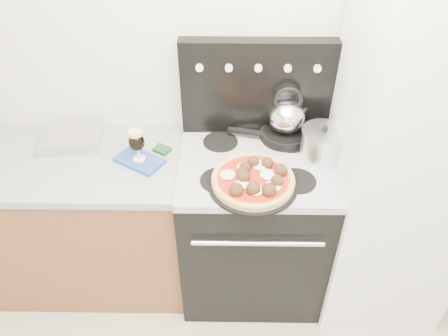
{
  "coord_description": "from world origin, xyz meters",
  "views": [
    {
      "loc": [
        -0.06,
        -0.49,
        2.26
      ],
      "look_at": [
        -0.08,
        1.05,
        0.98
      ],
      "focal_mm": 35.0,
      "sensor_mm": 36.0,
      "label": 1
    }
  ],
  "objects_px": {
    "oven_mitt": "(140,160)",
    "tea_kettle": "(287,113)",
    "pizza_pan": "(253,184)",
    "pizza": "(253,178)",
    "fridge": "(403,160)",
    "stove_body": "(252,227)",
    "skillet": "(285,134)",
    "stock_pot": "(322,145)",
    "beer_glass": "(137,145)",
    "base_cabinet": "(58,223)"
  },
  "relations": [
    {
      "from": "stove_body",
      "to": "oven_mitt",
      "type": "distance_m",
      "value": 0.74
    },
    {
      "from": "skillet",
      "to": "stock_pot",
      "type": "height_order",
      "value": "stock_pot"
    },
    {
      "from": "beer_glass",
      "to": "stock_pot",
      "type": "xyz_separation_m",
      "value": [
        0.89,
        0.03,
        -0.01
      ]
    },
    {
      "from": "beer_glass",
      "to": "tea_kettle",
      "type": "xyz_separation_m",
      "value": [
        0.73,
        0.19,
        0.07
      ]
    },
    {
      "from": "pizza",
      "to": "pizza_pan",
      "type": "bearing_deg",
      "value": 0.0
    },
    {
      "from": "pizza_pan",
      "to": "pizza",
      "type": "height_order",
      "value": "pizza"
    },
    {
      "from": "base_cabinet",
      "to": "pizza",
      "type": "bearing_deg",
      "value": -10.69
    },
    {
      "from": "pizza_pan",
      "to": "oven_mitt",
      "type": "bearing_deg",
      "value": 161.56
    },
    {
      "from": "base_cabinet",
      "to": "skillet",
      "type": "xyz_separation_m",
      "value": [
        1.26,
        0.17,
        0.51
      ]
    },
    {
      "from": "oven_mitt",
      "to": "pizza_pan",
      "type": "distance_m",
      "value": 0.58
    },
    {
      "from": "beer_glass",
      "to": "tea_kettle",
      "type": "bearing_deg",
      "value": 14.34
    },
    {
      "from": "beer_glass",
      "to": "skillet",
      "type": "bearing_deg",
      "value": 14.34
    },
    {
      "from": "pizza_pan",
      "to": "skillet",
      "type": "relative_size",
      "value": 1.63
    },
    {
      "from": "beer_glass",
      "to": "tea_kettle",
      "type": "relative_size",
      "value": 0.8
    },
    {
      "from": "stock_pot",
      "to": "skillet",
      "type": "bearing_deg",
      "value": 135.57
    },
    {
      "from": "tea_kettle",
      "to": "stock_pot",
      "type": "xyz_separation_m",
      "value": [
        0.16,
        -0.16,
        -0.08
      ]
    },
    {
      "from": "base_cabinet",
      "to": "pizza_pan",
      "type": "relative_size",
      "value": 3.51
    },
    {
      "from": "tea_kettle",
      "to": "stock_pot",
      "type": "height_order",
      "value": "tea_kettle"
    },
    {
      "from": "pizza_pan",
      "to": "pizza",
      "type": "bearing_deg",
      "value": 180.0
    },
    {
      "from": "oven_mitt",
      "to": "stock_pot",
      "type": "height_order",
      "value": "stock_pot"
    },
    {
      "from": "pizza",
      "to": "beer_glass",
      "type": "bearing_deg",
      "value": 161.56
    },
    {
      "from": "fridge",
      "to": "stock_pot",
      "type": "bearing_deg",
      "value": 171.28
    },
    {
      "from": "pizza_pan",
      "to": "pizza",
      "type": "relative_size",
      "value": 1.09
    },
    {
      "from": "stove_body",
      "to": "skillet",
      "type": "relative_size",
      "value": 3.47
    },
    {
      "from": "stock_pot",
      "to": "fridge",
      "type": "bearing_deg",
      "value": -8.72
    },
    {
      "from": "oven_mitt",
      "to": "fridge",
      "type": "bearing_deg",
      "value": -1.36
    },
    {
      "from": "base_cabinet",
      "to": "stock_pot",
      "type": "relative_size",
      "value": 7.14
    },
    {
      "from": "fridge",
      "to": "pizza_pan",
      "type": "height_order",
      "value": "fridge"
    },
    {
      "from": "stove_body",
      "to": "pizza",
      "type": "xyz_separation_m",
      "value": [
        -0.03,
        -0.18,
        0.52
      ]
    },
    {
      "from": "fridge",
      "to": "pizza",
      "type": "distance_m",
      "value": 0.74
    },
    {
      "from": "skillet",
      "to": "oven_mitt",
      "type": "bearing_deg",
      "value": -165.66
    },
    {
      "from": "beer_glass",
      "to": "pizza",
      "type": "distance_m",
      "value": 0.58
    },
    {
      "from": "fridge",
      "to": "stove_body",
      "type": "bearing_deg",
      "value": 177.95
    },
    {
      "from": "stove_body",
      "to": "pizza_pan",
      "type": "xyz_separation_m",
      "value": [
        -0.03,
        -0.18,
        0.49
      ]
    },
    {
      "from": "tea_kettle",
      "to": "stove_body",
      "type": "bearing_deg",
      "value": -114.74
    },
    {
      "from": "stove_body",
      "to": "fridge",
      "type": "height_order",
      "value": "fridge"
    },
    {
      "from": "stock_pot",
      "to": "tea_kettle",
      "type": "bearing_deg",
      "value": 135.57
    },
    {
      "from": "pizza_pan",
      "to": "stock_pot",
      "type": "distance_m",
      "value": 0.41
    },
    {
      "from": "tea_kettle",
      "to": "oven_mitt",
      "type": "bearing_deg",
      "value": -151.78
    },
    {
      "from": "pizza_pan",
      "to": "stove_body",
      "type": "bearing_deg",
      "value": 82.04
    },
    {
      "from": "fridge",
      "to": "stock_pot",
      "type": "distance_m",
      "value": 0.39
    },
    {
      "from": "oven_mitt",
      "to": "tea_kettle",
      "type": "xyz_separation_m",
      "value": [
        0.73,
        0.19,
        0.16
      ]
    },
    {
      "from": "skillet",
      "to": "stock_pot",
      "type": "bearing_deg",
      "value": -44.43
    },
    {
      "from": "fridge",
      "to": "oven_mitt",
      "type": "xyz_separation_m",
      "value": [
        -1.28,
        0.03,
        -0.04
      ]
    },
    {
      "from": "fridge",
      "to": "tea_kettle",
      "type": "relative_size",
      "value": 8.99
    },
    {
      "from": "base_cabinet",
      "to": "beer_glass",
      "type": "bearing_deg",
      "value": -2.14
    },
    {
      "from": "beer_glass",
      "to": "stock_pot",
      "type": "height_order",
      "value": "beer_glass"
    },
    {
      "from": "pizza_pan",
      "to": "stock_pot",
      "type": "height_order",
      "value": "stock_pot"
    },
    {
      "from": "fridge",
      "to": "oven_mitt",
      "type": "distance_m",
      "value": 1.28
    },
    {
      "from": "oven_mitt",
      "to": "pizza_pan",
      "type": "relative_size",
      "value": 0.57
    }
  ]
}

